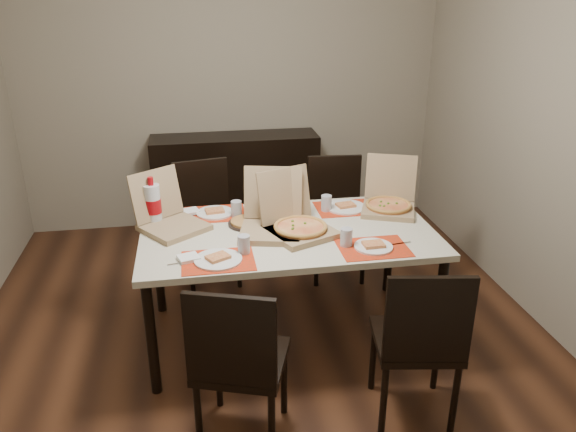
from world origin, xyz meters
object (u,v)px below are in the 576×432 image
at_px(chair_far_right, 336,211).
at_px(pizza_box_center, 297,224).
at_px(chair_near_right, 420,339).
at_px(sideboard, 236,183).
at_px(dip_bowl, 296,220).
at_px(chair_near_left, 238,360).
at_px(dining_table, 288,241).
at_px(soda_bottle, 153,205).
at_px(chair_far_left, 206,217).

relative_size(chair_far_right, pizza_box_center, 1.81).
bearing_deg(chair_far_right, chair_near_right, -90.25).
xyz_separation_m(sideboard, dip_bowl, (0.25, -1.67, 0.31)).
bearing_deg(chair_near_right, chair_near_left, -179.27).
xyz_separation_m(chair_near_left, pizza_box_center, (0.45, 0.88, 0.30)).
bearing_deg(dip_bowl, dining_table, -120.05).
bearing_deg(chair_far_right, soda_bottle, -156.36).
xyz_separation_m(chair_near_right, chair_far_left, (-1.00, 1.80, 0.00)).
xyz_separation_m(chair_far_left, chair_far_right, (1.01, -0.06, 0.00)).
distance_m(chair_near_right, soda_bottle, 1.80).
distance_m(sideboard, chair_near_left, 2.73).
bearing_deg(chair_near_left, dining_table, 66.33).
bearing_deg(dining_table, sideboard, 95.55).
xyz_separation_m(dining_table, chair_near_right, (0.52, -0.90, -0.17)).
relative_size(chair_near_left, chair_far_right, 1.00).
distance_m(chair_far_left, pizza_box_center, 1.12).
distance_m(dining_table, dip_bowl, 0.17).
bearing_deg(dip_bowl, chair_far_right, 57.44).
bearing_deg(chair_far_left, chair_near_left, -87.31).
relative_size(sideboard, dip_bowl, 14.79).
height_order(chair_near_left, chair_near_right, same).
distance_m(chair_near_right, pizza_box_center, 1.02).
height_order(chair_near_right, soda_bottle, soda_bottle).
bearing_deg(chair_far_left, pizza_box_center, -60.04).
bearing_deg(soda_bottle, pizza_box_center, -18.02).
height_order(chair_far_left, pizza_box_center, pizza_box_center).
bearing_deg(chair_near_right, soda_bottle, 139.32).
distance_m(chair_near_left, chair_far_right, 1.98).
xyz_separation_m(sideboard, chair_far_left, (-0.31, -0.91, 0.06)).
relative_size(chair_near_right, chair_far_left, 1.00).
xyz_separation_m(chair_near_left, chair_far_right, (0.92, 1.75, 0.00)).
bearing_deg(chair_near_left, dip_bowl, 65.48).
height_order(pizza_box_center, dip_bowl, pizza_box_center).
height_order(dining_table, chair_far_left, chair_far_left).
height_order(dining_table, soda_bottle, soda_bottle).
xyz_separation_m(dip_bowl, soda_bottle, (-0.89, 0.11, 0.12)).
distance_m(dining_table, pizza_box_center, 0.14).
xyz_separation_m(sideboard, chair_near_left, (-0.22, -2.72, 0.06)).
distance_m(dining_table, soda_bottle, 0.88).
height_order(chair_far_left, chair_far_right, same).
bearing_deg(chair_far_right, sideboard, 125.73).
distance_m(chair_far_left, soda_bottle, 0.82).
relative_size(dining_table, chair_near_right, 1.94).
relative_size(sideboard, chair_near_left, 1.61).
bearing_deg(sideboard, pizza_box_center, -82.95).
relative_size(sideboard, dining_table, 0.83).
relative_size(chair_near_left, chair_near_right, 1.00).
bearing_deg(chair_far_left, chair_near_right, -60.85).
relative_size(sideboard, chair_far_left, 1.61).
height_order(sideboard, chair_near_right, chair_near_right).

